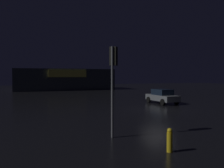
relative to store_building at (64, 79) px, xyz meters
The scene contains 5 objects.
ground_plane 33.11m from the store_building, 85.90° to the right, with size 120.00×120.00×0.00m, color black.
store_building is the anchor object (origin of this frame).
traffic_signal_opposite 39.83m from the store_building, 96.07° to the right, with size 0.42×0.42×4.29m.
car_near 29.62m from the store_building, 79.32° to the right, with size 1.99×3.98×1.51m.
fire_hydrant 42.55m from the store_building, 94.06° to the right, with size 0.22×0.22×0.92m.
Camera 1 is at (-10.59, -16.78, 2.92)m, focal length 36.98 mm.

